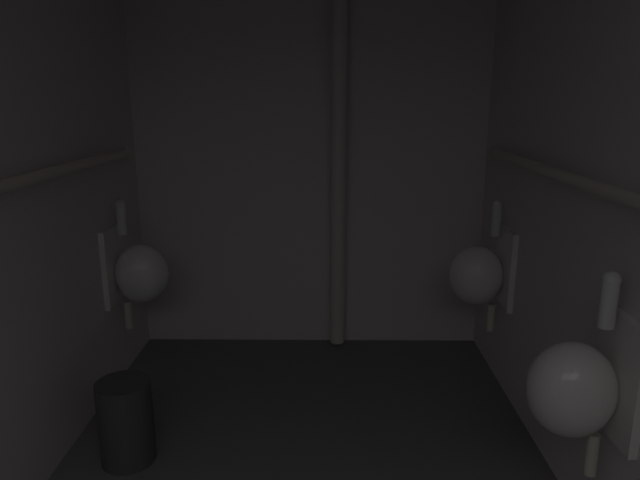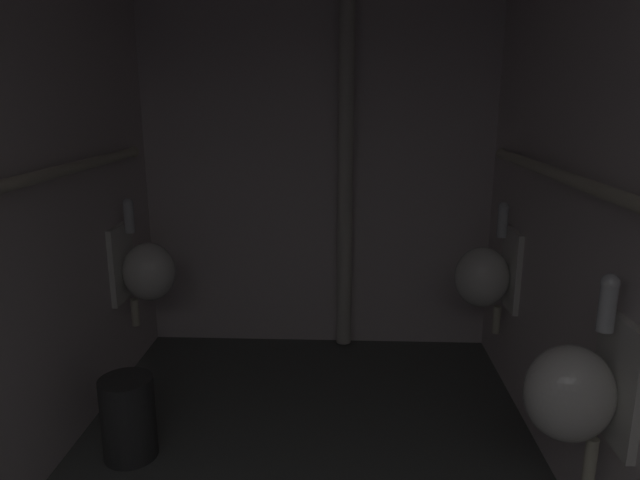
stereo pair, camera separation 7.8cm
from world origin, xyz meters
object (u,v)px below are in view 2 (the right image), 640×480
waste_bin (129,418)px  urinal_right_mid (576,391)px  standpipe_back_wall (345,168)px  urinal_right_far (486,275)px  urinal_left_mid (145,270)px

waste_bin → urinal_right_mid: bearing=-16.3°
urinal_right_mid → standpipe_back_wall: (-0.79, 1.78, 0.53)m
urinal_right_mid → standpipe_back_wall: size_ratio=0.32×
urinal_right_far → waste_bin: size_ratio=1.95×
urinal_left_mid → waste_bin: bearing=-78.5°
urinal_right_mid → standpipe_back_wall: 2.01m
urinal_left_mid → waste_bin: size_ratio=1.95×
urinal_left_mid → standpipe_back_wall: standpipe_back_wall is taller
urinal_right_mid → urinal_right_far: bearing=90.0°
standpipe_back_wall → urinal_left_mid: bearing=-157.6°
urinal_left_mid → standpipe_back_wall: bearing=22.4°
waste_bin → standpipe_back_wall: bearing=52.1°
urinal_right_mid → urinal_right_far: size_ratio=1.00×
urinal_right_mid → standpipe_back_wall: bearing=113.9°
urinal_right_far → waste_bin: (-1.76, -0.77, -0.46)m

